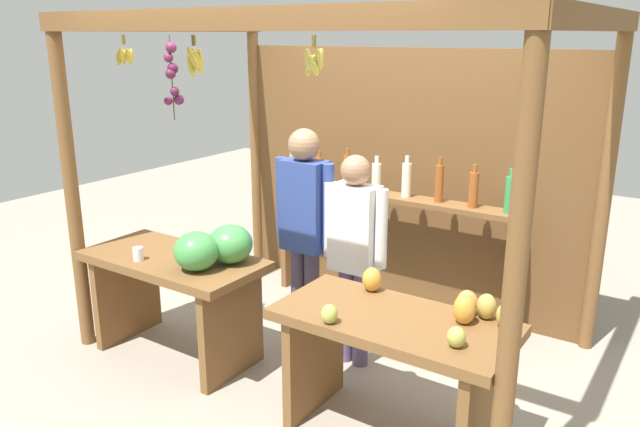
# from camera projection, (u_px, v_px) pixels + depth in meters

# --- Properties ---
(ground_plane) EXTENTS (12.00, 12.00, 0.00)m
(ground_plane) POSITION_uv_depth(u_px,v_px,m) (335.00, 344.00, 4.69)
(ground_plane) COLOR gray
(ground_plane) RESTS_ON ground
(market_stall) EXTENTS (3.25, 2.13, 2.37)m
(market_stall) POSITION_uv_depth(u_px,v_px,m) (370.00, 152.00, 4.68)
(market_stall) COLOR brown
(market_stall) RESTS_ON ground
(fruit_counter_left) EXTENTS (1.31, 0.66, 1.01)m
(fruit_counter_left) POSITION_uv_depth(u_px,v_px,m) (186.00, 273.00, 4.31)
(fruit_counter_left) COLOR brown
(fruit_counter_left) RESTS_ON ground
(fruit_counter_right) EXTENTS (1.31, 0.65, 0.92)m
(fruit_counter_right) POSITION_uv_depth(u_px,v_px,m) (397.00, 347.00, 3.46)
(fruit_counter_right) COLOR brown
(fruit_counter_right) RESTS_ON ground
(bottle_shelf_unit) EXTENTS (2.08, 0.22, 1.35)m
(bottle_shelf_unit) POSITION_uv_depth(u_px,v_px,m) (390.00, 217.00, 5.05)
(bottle_shelf_unit) COLOR brown
(bottle_shelf_unit) RESTS_ON ground
(vendor_man) EXTENTS (0.48, 0.22, 1.62)m
(vendor_man) POSITION_uv_depth(u_px,v_px,m) (305.00, 220.00, 4.40)
(vendor_man) COLOR #4A4057
(vendor_man) RESTS_ON ground
(vendor_woman) EXTENTS (0.48, 0.20, 1.49)m
(vendor_woman) POSITION_uv_depth(u_px,v_px,m) (354.00, 244.00, 4.20)
(vendor_woman) COLOR #584970
(vendor_woman) RESTS_ON ground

